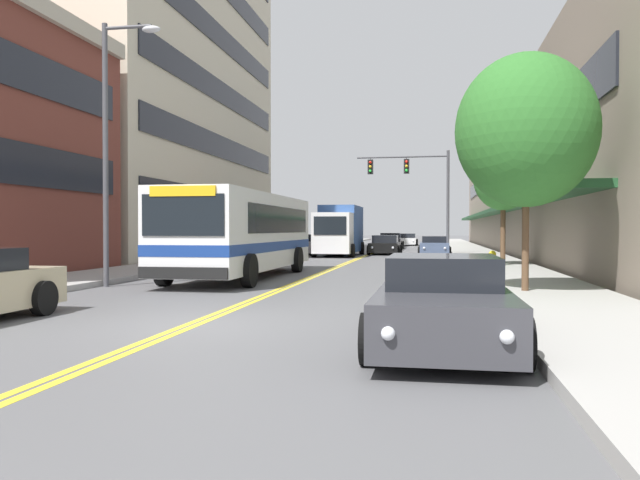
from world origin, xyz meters
TOP-DOWN VIEW (x-y plane):
  - ground_plane at (0.00, 37.00)m, footprint 240.00×240.00m
  - sidewalk_left at (-7.07, 37.00)m, footprint 3.14×106.00m
  - sidewalk_right at (7.07, 37.00)m, footprint 3.14×106.00m
  - centre_line at (0.00, 37.00)m, footprint 0.34×106.00m
  - office_tower_left at (-14.88, 27.06)m, footprint 12.08×24.56m
  - storefront_row_right at (12.87, 37.00)m, footprint 9.10×68.00m
  - city_bus at (-2.37, 10.68)m, footprint 2.94×10.84m
  - car_red_parked_left_near at (-4.32, 22.97)m, footprint 2.01×4.49m
  - car_silver_parked_left_far at (-4.35, 30.69)m, footprint 2.16×4.26m
  - car_dark_grey_parked_right_foreground at (4.38, -1.36)m, footprint 2.08×4.70m
  - car_slate_blue_parked_right_mid at (4.37, 30.56)m, footprint 2.07×4.41m
  - car_white_moving_lead at (1.75, 55.62)m, footprint 1.99×4.65m
  - car_charcoal_moving_second at (0.68, 43.77)m, footprint 2.19×4.45m
  - car_black_moving_third at (1.08, 31.89)m, footprint 2.18×4.59m
  - box_truck at (-1.66, 29.15)m, footprint 2.61×7.33m
  - traffic_signal_mast at (3.26, 29.34)m, footprint 5.83×0.38m
  - street_lamp_left_near at (-5.07, 6.45)m, footprint 1.83×0.28m
  - street_tree_right_near at (6.51, 5.60)m, footprint 3.48×3.48m
  - street_tree_right_mid at (7.20, 16.91)m, footprint 2.50×2.50m
  - fire_hydrant at (5.95, 8.06)m, footprint 0.31×0.23m

SIDE VIEW (x-z plane):
  - ground_plane at x=0.00m, z-range 0.00..0.00m
  - centre_line at x=0.00m, z-range 0.00..0.01m
  - sidewalk_left at x=-7.07m, z-range 0.00..0.18m
  - sidewalk_right at x=7.07m, z-range 0.00..0.18m
  - car_white_moving_lead at x=1.75m, z-range -0.04..1.21m
  - car_slate_blue_parked_right_mid at x=4.37m, z-range -0.03..1.22m
  - car_black_moving_third at x=1.08m, z-range -0.05..1.25m
  - car_red_parked_left_near at x=-4.32m, z-range -0.04..1.26m
  - car_dark_grey_parked_right_foreground at x=4.38m, z-range -0.04..1.28m
  - fire_hydrant at x=5.95m, z-range 0.17..1.09m
  - car_silver_parked_left_far at x=-4.35m, z-range -0.05..1.31m
  - car_charcoal_moving_second at x=0.68m, z-range -0.05..1.32m
  - box_truck at x=-1.66m, z-range 0.04..3.26m
  - city_bus at x=-2.37m, z-range 0.20..3.11m
  - street_tree_right_mid at x=7.20m, z-range 1.32..6.40m
  - street_tree_right_near at x=6.51m, z-range 1.21..7.11m
  - street_lamp_left_near at x=-5.07m, z-range 0.69..8.46m
  - traffic_signal_mast at x=3.26m, z-range 1.40..8.05m
  - storefront_row_right at x=12.87m, z-range 0.00..9.78m
  - office_tower_left at x=-14.88m, z-range 0.00..30.95m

